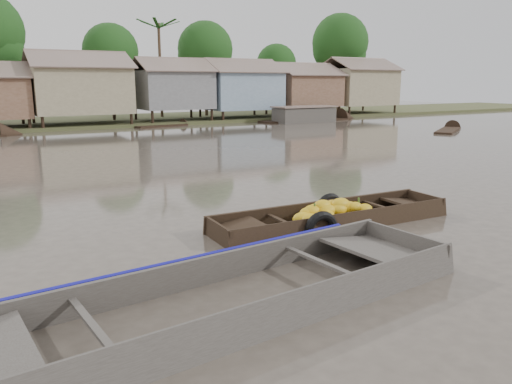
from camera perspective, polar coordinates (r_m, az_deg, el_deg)
ground at (r=10.13m, az=0.26°, el=-6.22°), size 120.00×120.00×0.00m
riverbank at (r=40.90m, az=-19.45°, el=11.59°), size 120.00×12.47×10.22m
banana_boat at (r=11.66m, az=8.45°, el=-2.97°), size 6.00×1.65×0.85m
viewer_boat at (r=7.45m, az=-3.47°, el=-12.80°), size 8.23×2.80×0.65m
distant_boats at (r=37.31m, az=-2.54°, el=7.88°), size 46.19×15.50×1.38m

